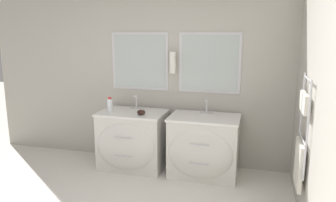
{
  "coord_description": "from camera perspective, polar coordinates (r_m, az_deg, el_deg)",
  "views": [
    {
      "loc": [
        1.31,
        -2.09,
        1.83
      ],
      "look_at": [
        0.32,
        1.57,
        1.03
      ],
      "focal_mm": 35.0,
      "sensor_mm": 36.0,
      "label": 1
    }
  ],
  "objects": [
    {
      "name": "faucet_left",
      "position": [
        4.54,
        -5.59,
        -0.23
      ],
      "size": [
        0.17,
        0.13,
        0.21
      ],
      "color": "silver",
      "rests_on": "vanity_left"
    },
    {
      "name": "amenity_bowl",
      "position": [
        4.25,
        -4.7,
        -1.97
      ],
      "size": [
        0.11,
        0.11,
        0.07
      ],
      "color": "black",
      "rests_on": "vanity_left"
    },
    {
      "name": "vanity_left",
      "position": [
        4.5,
        -6.29,
        -6.68
      ],
      "size": [
        0.89,
        0.66,
        0.78
      ],
      "color": "silver",
      "rests_on": "ground_plane"
    },
    {
      "name": "wall_back",
      "position": [
        4.58,
        -1.45,
        5.3
      ],
      "size": [
        5.22,
        0.17,
        2.6
      ],
      "color": "#B2ADA3",
      "rests_on": "ground_plane"
    },
    {
      "name": "wall_right",
      "position": [
        3.19,
        24.45,
        1.11
      ],
      "size": [
        0.13,
        4.36,
        2.6
      ],
      "color": "#B2ADA3",
      "rests_on": "ground_plane"
    },
    {
      "name": "vanity_right",
      "position": [
        4.26,
        6.19,
        -7.79
      ],
      "size": [
        0.89,
        0.66,
        0.78
      ],
      "color": "silver",
      "rests_on": "ground_plane"
    },
    {
      "name": "toiletry_bottle",
      "position": [
        4.43,
        -10.08,
        -0.72
      ],
      "size": [
        0.07,
        0.07,
        0.2
      ],
      "color": "silver",
      "rests_on": "vanity_left"
    },
    {
      "name": "faucet_right",
      "position": [
        4.29,
        6.72,
        -0.95
      ],
      "size": [
        0.17,
        0.13,
        0.21
      ],
      "color": "silver",
      "rests_on": "vanity_right"
    }
  ]
}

